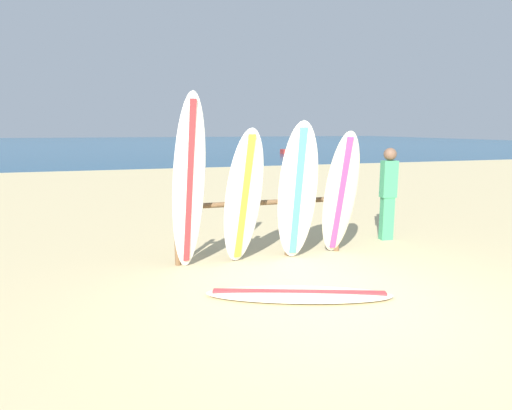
% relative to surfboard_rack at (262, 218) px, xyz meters
% --- Properties ---
extents(ground_plane, '(120.00, 120.00, 0.00)m').
position_rel_surfboard_rack_xyz_m(ground_plane, '(0.28, -2.06, -0.64)').
color(ground_plane, '#CCB784').
extents(ocean_water, '(120.00, 80.00, 0.01)m').
position_rel_surfboard_rack_xyz_m(ocean_water, '(0.28, 55.94, -0.63)').
color(ocean_water, navy).
rests_on(ocean_water, ground).
extents(surfboard_rack, '(2.71, 0.09, 1.03)m').
position_rel_surfboard_rack_xyz_m(surfboard_rack, '(0.00, 0.00, 0.00)').
color(surfboard_rack, brown).
rests_on(surfboard_rack, ground).
extents(surfboard_leaning_far_left, '(0.56, 0.68, 2.49)m').
position_rel_surfboard_rack_xyz_m(surfboard_leaning_far_left, '(-1.16, -0.36, 0.61)').
color(surfboard_leaning_far_left, white).
rests_on(surfboard_leaning_far_left, ground).
extents(surfboard_leaning_left, '(0.68, 0.72, 2.02)m').
position_rel_surfboard_rack_xyz_m(surfboard_leaning_left, '(-0.38, -0.34, 0.37)').
color(surfboard_leaning_left, white).
rests_on(surfboard_leaning_left, ground).
extents(surfboard_leaning_center_left, '(0.69, 0.82, 2.12)m').
position_rel_surfboard_rack_xyz_m(surfboard_leaning_center_left, '(0.41, -0.44, 0.42)').
color(surfboard_leaning_center_left, white).
rests_on(surfboard_leaning_center_left, ground).
extents(surfboard_leaning_center, '(0.61, 0.82, 1.98)m').
position_rel_surfboard_rack_xyz_m(surfboard_leaning_center, '(1.16, -0.34, 0.35)').
color(surfboard_leaning_center, beige).
rests_on(surfboard_leaning_center, ground).
extents(surfboard_lying_on_sand, '(2.32, 1.29, 0.08)m').
position_rel_surfboard_rack_xyz_m(surfboard_lying_on_sand, '(-0.06, -1.68, -0.60)').
color(surfboard_lying_on_sand, beige).
rests_on(surfboard_lying_on_sand, ground).
extents(beachgoer_standing, '(0.28, 0.23, 1.66)m').
position_rel_surfboard_rack_xyz_m(beachgoer_standing, '(2.52, 0.41, 0.28)').
color(beachgoer_standing, '#3F9966').
rests_on(beachgoer_standing, ground).
extents(small_boat_offshore, '(2.84, 1.35, 0.71)m').
position_rel_surfboard_rack_xyz_m(small_boat_offshore, '(11.33, 25.85, -0.38)').
color(small_boat_offshore, '#B22D28').
rests_on(small_boat_offshore, ocean_water).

